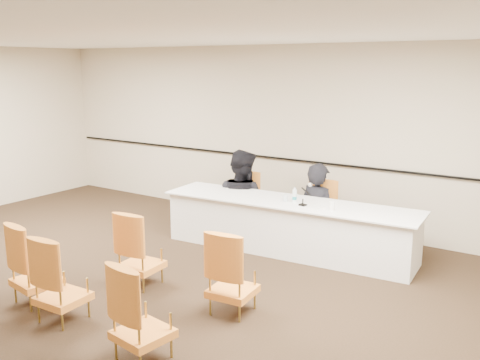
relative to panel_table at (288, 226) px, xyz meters
name	(u,v)px	position (x,y,z in m)	size (l,w,h in m)	color
floor	(109,302)	(-0.88, -2.64, -0.38)	(10.00, 10.00, 0.00)	black
ceiling	(94,32)	(-0.88, -2.64, 2.62)	(10.00, 10.00, 0.00)	white
wall_back	(282,135)	(-0.88, 1.36, 1.12)	(10.00, 0.04, 3.00)	beige
wall_rail	(281,158)	(-0.88, 1.32, 0.72)	(9.80, 0.04, 0.03)	black
panel_table	(288,226)	(0.00, 0.00, 0.00)	(3.77, 0.87, 0.75)	silver
panelist_main	(317,220)	(0.19, 0.58, -0.02)	(0.65, 0.42, 1.77)	black
panelist_main_chair	(318,213)	(0.19, 0.58, 0.10)	(0.50, 0.50, 0.95)	orange
panelist_second	(242,207)	(-1.12, 0.47, 0.01)	(0.92, 0.72, 1.90)	black
panelist_second_chair	(242,202)	(-1.12, 0.47, 0.10)	(0.50, 0.50, 0.95)	orange
papers	(313,206)	(0.41, -0.05, 0.38)	(0.30, 0.22, 0.00)	silver
microphone	(303,195)	(0.29, -0.11, 0.53)	(0.11, 0.22, 0.30)	black
water_bottle	(295,195)	(0.10, 0.00, 0.48)	(0.06, 0.06, 0.21)	teal
drinking_glass	(285,198)	(-0.03, -0.03, 0.43)	(0.06, 0.06, 0.10)	silver
coffee_cup	(332,206)	(0.72, -0.12, 0.44)	(0.08, 0.08, 0.12)	white
aud_chair_front_mid	(140,248)	(-0.91, -2.08, 0.10)	(0.50, 0.50, 0.95)	orange
aud_chair_front_right	(233,271)	(0.45, -2.07, 0.10)	(0.50, 0.50, 0.95)	orange
aud_chair_back_left	(35,263)	(-1.56, -3.09, 0.10)	(0.50, 0.50, 0.95)	orange
aud_chair_back_mid	(62,278)	(-0.94, -3.22, 0.10)	(0.50, 0.50, 0.95)	orange
aud_chair_back_right	(142,311)	(0.30, -3.31, 0.10)	(0.50, 0.50, 0.95)	orange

